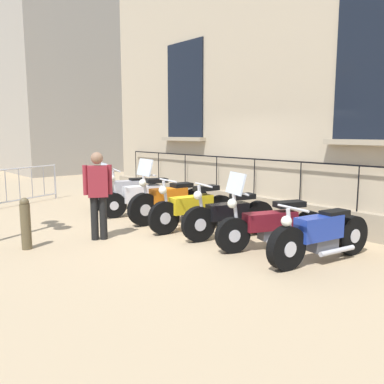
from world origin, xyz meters
TOP-DOWN VIEW (x-y plane):
  - ground_plane at (0.00, 0.00)m, footprint 60.00×60.00m
  - building_facade at (-2.26, 0.00)m, footprint 0.82×11.98m
  - motorcycle_silver at (-0.21, -2.94)m, footprint 1.99×0.87m
  - motorcycle_white at (-0.02, -1.91)m, footprint 2.06×0.94m
  - motorcycle_orange at (-0.03, -0.89)m, footprint 2.05×0.74m
  - motorcycle_yellow at (0.05, -0.02)m, footprint 2.06×0.67m
  - motorcycle_black at (-0.07, 0.89)m, footprint 1.98×0.77m
  - motorcycle_maroon at (-0.10, 1.87)m, footprint 2.05×0.98m
  - motorcycle_blue at (-0.07, 2.83)m, footprint 2.10×0.70m
  - crowd_barrier at (1.58, -5.42)m, footprint 2.04×0.79m
  - bollard at (3.12, -0.88)m, footprint 0.17×0.17m
  - pedestrian_standing at (1.87, -0.62)m, footprint 0.48×0.36m
  - distant_building at (-3.29, -15.52)m, footprint 4.87×7.35m

SIDE VIEW (x-z plane):
  - ground_plane at x=0.00m, z-range 0.00..0.00m
  - motorcycle_black at x=-0.07m, z-range -0.12..0.94m
  - motorcycle_blue at x=-0.07m, z-range -0.05..0.88m
  - motorcycle_maroon at x=-0.10m, z-range -0.26..1.09m
  - motorcycle_white at x=-0.02m, z-range -0.15..1.00m
  - motorcycle_yellow at x=0.05m, z-range -0.11..0.98m
  - bollard at x=3.12m, z-range 0.00..0.90m
  - motorcycle_silver at x=-0.21m, z-range -0.16..1.07m
  - motorcycle_orange at x=-0.03m, z-range -0.26..1.19m
  - crowd_barrier at x=1.58m, z-range 0.04..1.09m
  - pedestrian_standing at x=1.87m, z-range 0.10..1.75m
  - building_facade at x=-2.26m, z-range -0.09..8.24m
  - distant_building at x=-3.29m, z-range 0.00..9.44m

